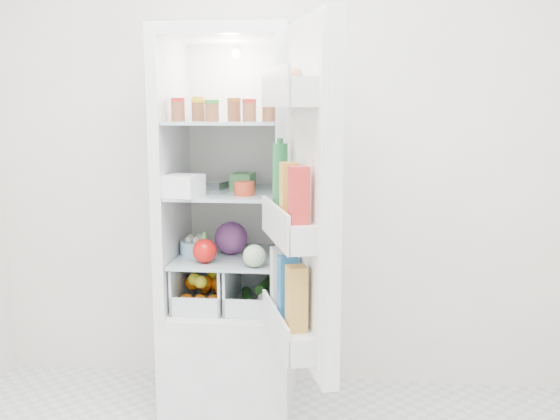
# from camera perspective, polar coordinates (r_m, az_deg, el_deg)

# --- Properties ---
(room_walls) EXTENTS (3.02, 3.02, 2.61)m
(room_walls) POSITION_cam_1_polar(r_m,az_deg,el_deg) (1.73, -5.56, 14.03)
(room_walls) COLOR white
(room_walls) RESTS_ON ground
(refrigerator) EXTENTS (0.60, 0.60, 1.80)m
(refrigerator) POSITION_cam_1_polar(r_m,az_deg,el_deg) (3.08, -4.37, -5.36)
(refrigerator) COLOR silver
(refrigerator) RESTS_ON ground
(shelf_low) EXTENTS (0.49, 0.53, 0.01)m
(shelf_low) POSITION_cam_1_polar(r_m,az_deg,el_deg) (3.01, -4.60, -4.28)
(shelf_low) COLOR #A4BAC0
(shelf_low) RESTS_ON refrigerator
(shelf_mid) EXTENTS (0.49, 0.53, 0.02)m
(shelf_mid) POSITION_cam_1_polar(r_m,az_deg,el_deg) (2.95, -4.67, 1.58)
(shelf_mid) COLOR #A4BAC0
(shelf_mid) RESTS_ON refrigerator
(shelf_top) EXTENTS (0.49, 0.53, 0.02)m
(shelf_top) POSITION_cam_1_polar(r_m,az_deg,el_deg) (2.92, -4.76, 8.00)
(shelf_top) COLOR #A4BAC0
(shelf_top) RESTS_ON refrigerator
(crisper_left) EXTENTS (0.23, 0.46, 0.22)m
(crisper_left) POSITION_cam_1_polar(r_m,az_deg,el_deg) (3.06, -6.83, -6.57)
(crisper_left) COLOR silver
(crisper_left) RESTS_ON refrigerator
(crisper_right) EXTENTS (0.23, 0.46, 0.22)m
(crisper_right) POSITION_cam_1_polar(r_m,az_deg,el_deg) (3.02, -2.26, -6.74)
(crisper_right) COLOR silver
(crisper_right) RESTS_ON refrigerator
(condiment_jars) EXTENTS (0.46, 0.34, 0.08)m
(condiment_jars) POSITION_cam_1_polar(r_m,az_deg,el_deg) (2.87, -5.19, 8.97)
(condiment_jars) COLOR #B21919
(condiment_jars) RESTS_ON shelf_top
(squeeze_bottle) EXTENTS (0.06, 0.06, 0.16)m
(squeeze_bottle) POSITION_cam_1_polar(r_m,az_deg,el_deg) (3.00, -1.12, 9.77)
(squeeze_bottle) COLOR white
(squeeze_bottle) RESTS_ON shelf_top
(tub_white) EXTENTS (0.18, 0.18, 0.10)m
(tub_white) POSITION_cam_1_polar(r_m,az_deg,el_deg) (2.79, -8.86, 2.21)
(tub_white) COLOR white
(tub_white) RESTS_ON shelf_mid
(tin_red) EXTENTS (0.12, 0.12, 0.06)m
(tin_red) POSITION_cam_1_polar(r_m,az_deg,el_deg) (2.81, -3.28, 1.98)
(tin_red) COLOR #B7341B
(tin_red) RESTS_ON shelf_mid
(foil_tray) EXTENTS (0.17, 0.14, 0.04)m
(foil_tray) POSITION_cam_1_polar(r_m,az_deg,el_deg) (3.04, -6.42, 2.29)
(foil_tray) COLOR silver
(foil_tray) RESTS_ON shelf_mid
(tub_green) EXTENTS (0.11, 0.14, 0.08)m
(tub_green) POSITION_cam_1_polar(r_m,az_deg,el_deg) (3.02, -3.40, 2.66)
(tub_green) COLOR #3D8742
(tub_green) RESTS_ON shelf_mid
(red_cabbage) EXTENTS (0.16, 0.16, 0.16)m
(red_cabbage) POSITION_cam_1_polar(r_m,az_deg,el_deg) (3.01, -4.50, -2.57)
(red_cabbage) COLOR #561D4C
(red_cabbage) RESTS_ON shelf_low
(bell_pepper) EXTENTS (0.11, 0.11, 0.11)m
(bell_pepper) POSITION_cam_1_polar(r_m,az_deg,el_deg) (2.86, -6.90, -3.73)
(bell_pepper) COLOR red
(bell_pepper) RESTS_ON shelf_low
(mushroom_bowl) EXTENTS (0.16, 0.16, 0.07)m
(mushroom_bowl) POSITION_cam_1_polar(r_m,az_deg,el_deg) (3.02, -7.73, -3.47)
(mushroom_bowl) COLOR #99C9E4
(mushroom_bowl) RESTS_ON shelf_low
(salad_bag) EXTENTS (0.10, 0.10, 0.10)m
(salad_bag) POSITION_cam_1_polar(r_m,az_deg,el_deg) (2.77, -2.36, -4.22)
(salad_bag) COLOR #A7C896
(salad_bag) RESTS_ON shelf_low
(citrus_pile) EXTENTS (0.20, 0.31, 0.16)m
(citrus_pile) POSITION_cam_1_polar(r_m,az_deg,el_deg) (3.05, -6.89, -7.14)
(citrus_pile) COLOR orange
(citrus_pile) RESTS_ON refrigerator
(veg_pile) EXTENTS (0.16, 0.30, 0.10)m
(veg_pile) POSITION_cam_1_polar(r_m,az_deg,el_deg) (3.03, -2.17, -7.61)
(veg_pile) COLOR #244C19
(veg_pile) RESTS_ON refrigerator
(fridge_door) EXTENTS (0.32, 0.59, 1.30)m
(fridge_door) POSITION_cam_1_polar(r_m,az_deg,el_deg) (2.34, 2.20, 0.64)
(fridge_door) COLOR silver
(fridge_door) RESTS_ON refrigerator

